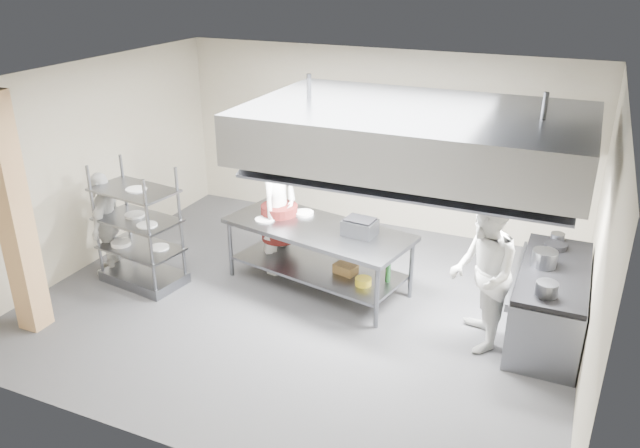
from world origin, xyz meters
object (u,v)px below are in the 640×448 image
at_px(chef_plating, 106,224).
at_px(cooking_range, 550,304).
at_px(griddle, 360,227).
at_px(pass_rack, 138,226).
at_px(stockpot, 544,258).
at_px(island, 318,257).
at_px(chef_head, 278,211).
at_px(chef_line, 483,274).

bearing_deg(chef_plating, cooking_range, 76.14).
bearing_deg(griddle, cooking_range, 5.84).
xyz_separation_m(pass_rack, stockpot, (5.31, 0.93, 0.13)).
bearing_deg(pass_rack, island, 28.77).
relative_size(cooking_range, chef_head, 1.06).
height_order(chef_line, griddle, chef_line).
bearing_deg(stockpot, chef_plating, -171.58).
bearing_deg(stockpot, pass_rack, -170.05).
bearing_deg(stockpot, chef_head, 176.78).
distance_m(island, cooking_range, 3.10).
relative_size(island, chef_head, 1.38).
relative_size(pass_rack, chef_head, 0.92).
height_order(island, griddle, griddle).
height_order(pass_rack, chef_plating, pass_rack).
bearing_deg(chef_plating, chef_line, 71.33).
relative_size(chef_plating, griddle, 3.68).
bearing_deg(pass_rack, stockpot, 18.15).
relative_size(chef_plating, stockpot, 5.31).
distance_m(island, griddle, 0.83).
distance_m(cooking_range, chef_head, 3.88).
bearing_deg(pass_rack, chef_head, 43.37).
relative_size(island, cooking_range, 1.31).
bearing_deg(pass_rack, cooking_range, 17.60).
distance_m(chef_line, griddle, 1.81).
xyz_separation_m(island, pass_rack, (-2.35, -0.88, 0.42)).
bearing_deg(chef_head, stockpot, -86.08).
bearing_deg(stockpot, cooking_range, -11.06).
height_order(pass_rack, griddle, pass_rack).
height_order(cooking_range, chef_plating, chef_plating).
distance_m(chef_line, stockpot, 0.86).
bearing_deg(pass_rack, chef_plating, -176.51).
xyz_separation_m(island, cooking_range, (3.10, 0.02, -0.04)).
xyz_separation_m(pass_rack, chef_line, (4.68, 0.34, 0.07)).
distance_m(pass_rack, chef_line, 4.70).
bearing_deg(chef_plating, pass_rack, 63.46).
bearing_deg(chef_head, griddle, -93.42).
height_order(chef_head, stockpot, chef_head).
bearing_deg(chef_line, stockpot, 115.71).
distance_m(chef_head, stockpot, 3.70).
height_order(island, chef_head, chef_head).
bearing_deg(cooking_range, griddle, -179.65).
height_order(pass_rack, chef_line, chef_line).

